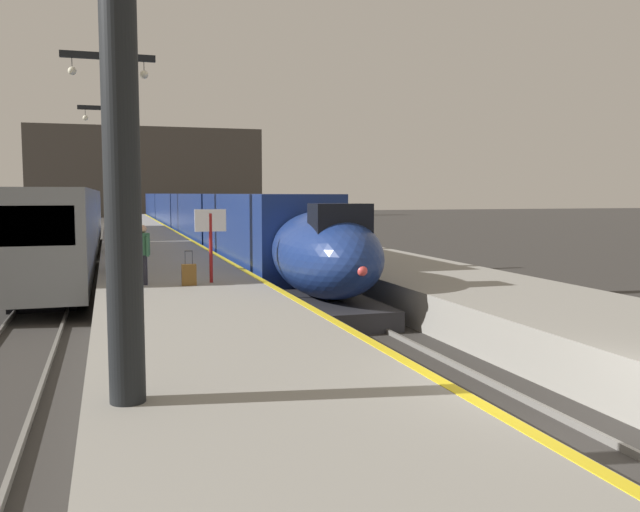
# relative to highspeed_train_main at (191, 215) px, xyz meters

# --- Properties ---
(ground_plane) EXTENTS (260.00, 260.00, 0.00)m
(ground_plane) POSITION_rel_highspeed_train_main_xyz_m (0.00, -44.79, -1.97)
(ground_plane) COLOR #33302D
(platform_left) EXTENTS (4.80, 110.00, 1.05)m
(platform_left) POSITION_rel_highspeed_train_main_xyz_m (-4.05, -20.04, -1.45)
(platform_left) COLOR gray
(platform_left) RESTS_ON ground
(platform_right) EXTENTS (4.80, 110.00, 1.05)m
(platform_right) POSITION_rel_highspeed_train_main_xyz_m (4.05, -20.04, -1.45)
(platform_right) COLOR gray
(platform_right) RESTS_ON ground
(platform_left_safety_stripe) EXTENTS (0.20, 107.80, 0.01)m
(platform_left_safety_stripe) POSITION_rel_highspeed_train_main_xyz_m (-1.77, -20.04, -0.92)
(platform_left_safety_stripe) COLOR yellow
(platform_left_safety_stripe) RESTS_ON platform_left
(rail_main_left) EXTENTS (0.08, 110.00, 0.12)m
(rail_main_left) POSITION_rel_highspeed_train_main_xyz_m (-0.75, -17.29, -1.91)
(rail_main_left) COLOR slate
(rail_main_left) RESTS_ON ground
(rail_main_right) EXTENTS (0.08, 110.00, 0.12)m
(rail_main_right) POSITION_rel_highspeed_train_main_xyz_m (0.75, -17.29, -1.91)
(rail_main_right) COLOR slate
(rail_main_right) RESTS_ON ground
(rail_secondary_left) EXTENTS (0.08, 110.00, 0.12)m
(rail_secondary_left) POSITION_rel_highspeed_train_main_xyz_m (-8.85, -17.29, -1.91)
(rail_secondary_left) COLOR slate
(rail_secondary_left) RESTS_ON ground
(rail_secondary_right) EXTENTS (0.08, 110.00, 0.12)m
(rail_secondary_right) POSITION_rel_highspeed_train_main_xyz_m (-7.35, -17.29, -1.91)
(rail_secondary_right) COLOR slate
(rail_secondary_right) RESTS_ON ground
(highspeed_train_main) EXTENTS (2.92, 75.03, 3.60)m
(highspeed_train_main) POSITION_rel_highspeed_train_main_xyz_m (0.00, 0.00, 0.00)
(highspeed_train_main) COLOR navy
(highspeed_train_main) RESTS_ON ground
(regional_train_adjacent) EXTENTS (2.85, 36.60, 3.80)m
(regional_train_adjacent) POSITION_rel_highspeed_train_main_xyz_m (-8.10, -14.69, 0.15)
(regional_train_adjacent) COLOR gray
(regional_train_adjacent) RESTS_ON ground
(station_column_mid) EXTENTS (4.00, 0.68, 10.28)m
(station_column_mid) POSITION_rel_highspeed_train_main_xyz_m (-5.90, -29.09, 5.18)
(station_column_mid) COLOR black
(station_column_mid) RESTS_ON platform_left
(station_column_far) EXTENTS (4.00, 0.68, 8.77)m
(station_column_far) POSITION_rel_highspeed_train_main_xyz_m (-5.90, -21.06, 4.38)
(station_column_far) COLOR black
(station_column_far) RESTS_ON platform_left
(station_column_distant) EXTENTS (4.00, 0.68, 8.62)m
(station_column_distant) POSITION_rel_highspeed_train_main_xyz_m (-5.90, -3.58, 4.30)
(station_column_distant) COLOR black
(station_column_distant) RESTS_ON platform_left
(passenger_near_edge) EXTENTS (0.37, 0.52, 1.69)m
(passenger_near_edge) POSITION_rel_highspeed_train_main_xyz_m (-5.17, -32.95, 0.07)
(passenger_near_edge) COLOR #23232D
(passenger_near_edge) RESTS_ON platform_left
(rolling_suitcase) EXTENTS (0.40, 0.22, 0.98)m
(rolling_suitcase) POSITION_rel_highspeed_train_main_xyz_m (-3.97, -33.48, -0.62)
(rolling_suitcase) COLOR brown
(rolling_suitcase) RESTS_ON platform_left
(departure_info_board) EXTENTS (0.90, 0.10, 2.12)m
(departure_info_board) POSITION_rel_highspeed_train_main_xyz_m (-3.28, -33.03, 0.58)
(departure_info_board) COLOR maroon
(departure_info_board) RESTS_ON platform_left
(terminus_back_wall) EXTENTS (36.00, 2.00, 14.00)m
(terminus_back_wall) POSITION_rel_highspeed_train_main_xyz_m (0.00, 57.21, 5.03)
(terminus_back_wall) COLOR #4C4742
(terminus_back_wall) RESTS_ON ground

